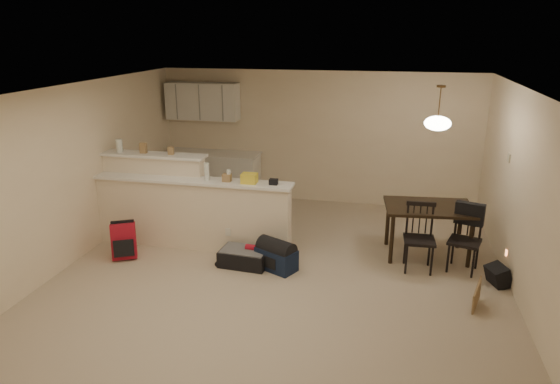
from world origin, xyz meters
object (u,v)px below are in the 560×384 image
(red_backpack, at_px, (124,241))
(navy_duffel, at_px, (276,259))
(dining_table, at_px, (429,212))
(dining_chair_near, at_px, (419,238))
(black_daypack, at_px, (498,276))
(pendant_lamp, at_px, (438,123))
(suitcase, at_px, (244,257))
(dining_chair_far, at_px, (465,240))

(red_backpack, distance_m, navy_duffel, 2.27)
(dining_table, distance_m, dining_chair_near, 0.57)
(red_backpack, relative_size, black_daypack, 1.75)
(pendant_lamp, bearing_deg, dining_table, 90.00)
(dining_table, bearing_deg, navy_duffel, -161.70)
(dining_table, bearing_deg, dining_chair_near, -110.61)
(pendant_lamp, relative_size, black_daypack, 2.08)
(black_daypack, bearing_deg, red_backpack, 72.49)
(dining_chair_near, bearing_deg, dining_table, 72.62)
(pendant_lamp, bearing_deg, navy_duffel, -155.93)
(dining_table, xyz_separation_m, suitcase, (-2.54, -0.89, -0.57))
(dining_chair_far, height_order, suitcase, dining_chair_far)
(pendant_lamp, bearing_deg, black_daypack, -40.02)
(pendant_lamp, distance_m, suitcase, 3.28)
(dining_table, relative_size, dining_chair_far, 1.43)
(dining_chair_near, distance_m, red_backpack, 4.23)
(dining_chair_near, bearing_deg, dining_chair_far, 7.27)
(dining_table, relative_size, dining_chair_near, 1.39)
(dining_chair_near, xyz_separation_m, dining_chair_far, (0.60, 0.10, -0.01))
(black_daypack, bearing_deg, pendant_lamp, 29.26)
(pendant_lamp, xyz_separation_m, dining_chair_near, (-0.14, -0.51, -1.52))
(pendant_lamp, distance_m, black_daypack, 2.19)
(dining_chair_near, bearing_deg, black_daypack, -15.19)
(pendant_lamp, bearing_deg, suitcase, -160.63)
(dining_chair_far, xyz_separation_m, red_backpack, (-4.80, -0.62, -0.20))
(dining_table, distance_m, dining_chair_far, 0.66)
(dining_chair_near, xyz_separation_m, navy_duffel, (-1.93, -0.41, -0.32))
(dining_table, height_order, pendant_lamp, pendant_lamp)
(dining_table, height_order, black_daypack, dining_table)
(suitcase, bearing_deg, pendant_lamp, 23.47)
(pendant_lamp, bearing_deg, red_backpack, -166.60)
(dining_chair_near, xyz_separation_m, black_daypack, (1.02, -0.23, -0.34))
(suitcase, distance_m, navy_duffel, 0.48)
(suitcase, bearing_deg, navy_duffel, 0.53)
(suitcase, distance_m, red_backpack, 1.80)
(dining_chair_near, relative_size, dining_chair_far, 1.02)
(dining_chair_far, xyz_separation_m, suitcase, (-3.00, -0.48, -0.35))
(dining_table, relative_size, red_backpack, 2.54)
(pendant_lamp, height_order, black_daypack, pendant_lamp)
(pendant_lamp, bearing_deg, dining_chair_far, -40.99)
(suitcase, bearing_deg, dining_chair_far, 13.26)
(dining_chair_near, relative_size, suitcase, 1.41)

